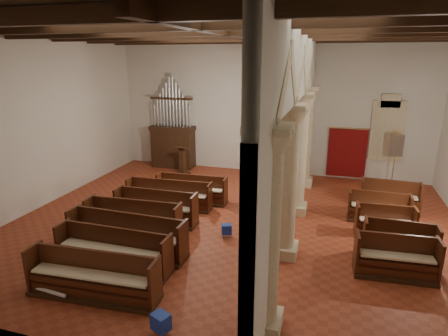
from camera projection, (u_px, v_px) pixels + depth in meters
floor at (233, 224)px, 12.05m from camera, size 14.00×14.00×0.00m
ceiling at (235, 25)px, 10.34m from camera, size 14.00×14.00×0.00m
wall_back at (269, 107)px, 16.71m from camera, size 14.00×0.02×6.00m
wall_front at (132, 205)px, 5.68m from camera, size 14.00×0.02×6.00m
wall_left at (41, 121)px, 13.09m from camera, size 0.02×12.00×6.00m
ceiling_beams at (235, 32)px, 10.39m from camera, size 13.80×11.80×0.30m
arcade at (296, 116)px, 10.54m from camera, size 0.90×11.90×6.00m
window_back at (387, 131)px, 15.56m from camera, size 1.00×0.03×2.20m
pipe_organ at (173, 139)px, 17.94m from camera, size 2.10×0.85×4.40m
lectern at (183, 163)px, 16.89m from camera, size 0.64×0.67×1.39m
dossal_curtain at (347, 153)px, 16.21m from camera, size 1.80×0.07×2.17m
processional_banner at (393, 171)px, 14.92m from camera, size 0.53×0.68×2.42m
hymnal_box_a at (161, 322)px, 7.19m from camera, size 0.42×0.38×0.33m
hymnal_box_b at (168, 234)px, 10.71m from camera, size 0.40×0.33×0.37m
hymnal_box_c at (227, 229)px, 11.11m from camera, size 0.36×0.33×0.29m
tube_heater_a at (50, 291)px, 8.30m from camera, size 0.87×0.17×0.09m
tube_heater_b at (121, 282)px, 8.66m from camera, size 1.02×0.33×0.10m
nave_pew_0 at (94, 282)px, 8.30m from camera, size 3.06×0.88×1.06m
nave_pew_1 at (114, 256)px, 9.40m from camera, size 3.03×0.73×1.06m
nave_pew_2 at (127, 241)px, 10.15m from camera, size 3.41×0.82×1.11m
nave_pew_3 at (133, 225)px, 11.14m from camera, size 2.94×0.88×1.09m
nave_pew_4 at (156, 212)px, 12.06m from camera, size 2.71×0.75×1.06m
nave_pew_5 at (169, 199)px, 13.28m from camera, size 3.09×0.82×0.98m
nave_pew_6 at (192, 193)px, 13.82m from camera, size 2.64×0.75×1.00m
aisle_pew_0 at (395, 263)px, 9.08m from camera, size 1.94×0.82×1.05m
aisle_pew_1 at (399, 248)px, 9.79m from camera, size 1.81×0.75×1.06m
aisle_pew_2 at (385, 226)px, 11.11m from camera, size 1.70×0.74×0.96m
aisle_pew_3 at (378, 212)px, 12.12m from camera, size 1.90×0.69×0.98m
aisle_pew_4 at (389, 201)px, 13.00m from camera, size 1.98×0.82×1.06m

